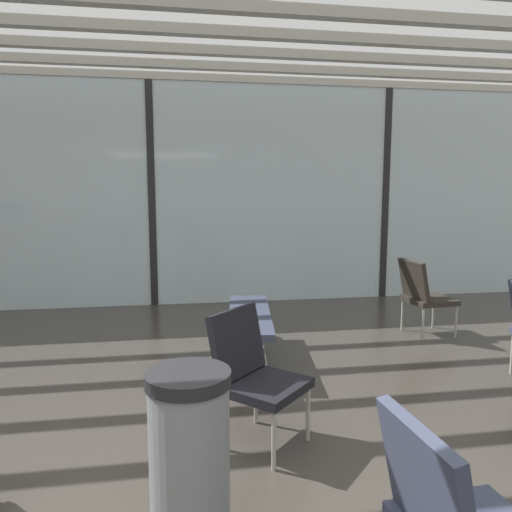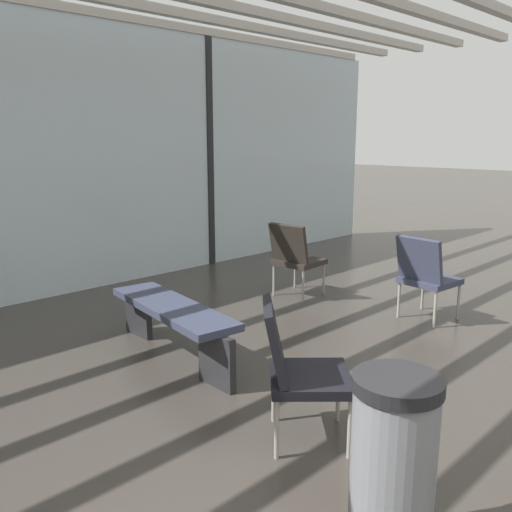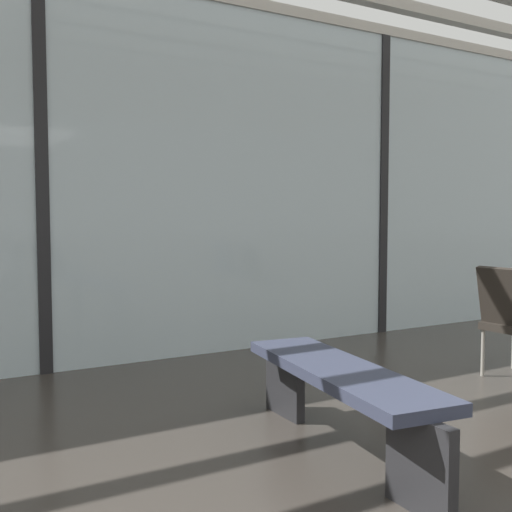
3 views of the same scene
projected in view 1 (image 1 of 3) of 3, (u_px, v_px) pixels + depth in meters
glass_curtain_wall at (152, 195)px, 6.77m from camera, size 14.00×0.08×3.16m
window_mullion_1 at (152, 195)px, 6.77m from camera, size 0.10×0.12×3.16m
window_mullion_2 at (384, 195)px, 7.32m from camera, size 0.10×0.12×3.16m
parked_airplane at (211, 168)px, 12.11m from camera, size 12.68×4.44×4.44m
lounge_chair_1 at (253, 369)px, 3.10m from camera, size 0.71×0.71×0.87m
lounge_chair_4 at (423, 292)px, 5.44m from camera, size 0.57×0.53×0.87m
waiting_bench at (250, 323)px, 4.66m from camera, size 0.59×1.69×0.47m
trash_bin at (190, 463)px, 2.13m from camera, size 0.38×0.38×0.86m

